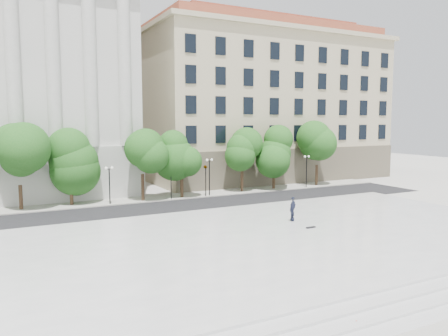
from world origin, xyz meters
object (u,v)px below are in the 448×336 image
(traffic_light_west, at_px, (171,167))
(person_lying, at_px, (292,218))
(skateboard, at_px, (311,227))
(traffic_light_east, at_px, (206,165))

(traffic_light_west, distance_m, person_lying, 17.05)
(traffic_light_west, height_order, person_lying, traffic_light_west)
(skateboard, bearing_deg, traffic_light_east, 88.77)
(traffic_light_west, xyz_separation_m, skateboard, (4.53, -18.71, -3.22))
(traffic_light_west, relative_size, skateboard, 4.93)
(traffic_light_west, xyz_separation_m, traffic_light_east, (4.24, 0.00, 0.04))
(traffic_light_east, xyz_separation_m, skateboard, (0.29, -18.71, -3.26))
(traffic_light_east, distance_m, skateboard, 18.99)
(traffic_light_west, bearing_deg, skateboard, -76.38)
(traffic_light_west, bearing_deg, traffic_light_east, 0.00)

